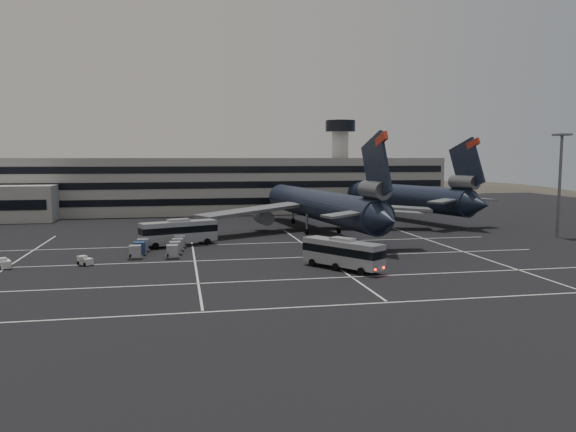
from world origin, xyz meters
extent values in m
plane|color=black|center=(0.00, 0.00, 0.00)|extent=(260.00, 260.00, 0.00)
cube|color=silver|center=(0.00, -22.00, 0.01)|extent=(90.00, 0.25, 0.01)
cube|color=silver|center=(0.00, -10.00, 0.01)|extent=(90.00, 0.25, 0.01)
cube|color=silver|center=(0.00, 4.00, 0.01)|extent=(90.00, 0.25, 0.01)
cube|color=silver|center=(0.00, 18.00, 0.01)|extent=(90.00, 0.25, 0.01)
cube|color=silver|center=(-30.00, 6.00, 0.01)|extent=(0.25, 55.00, 0.01)
cube|color=silver|center=(-6.00, 6.00, 0.01)|extent=(0.25, 55.00, 0.01)
cube|color=silver|center=(12.00, 6.00, 0.01)|extent=(0.25, 55.00, 0.01)
cube|color=silver|center=(34.00, 6.00, 0.01)|extent=(0.25, 55.00, 0.01)
cube|color=gray|center=(0.00, 72.00, 7.00)|extent=(120.00, 18.00, 14.00)
cube|color=black|center=(0.00, 62.95, 3.50)|extent=(118.00, 0.20, 1.60)
cube|color=black|center=(0.00, 62.95, 7.50)|extent=(118.00, 0.20, 1.60)
cube|color=black|center=(0.00, 62.95, 11.20)|extent=(118.00, 0.20, 1.60)
cylinder|color=gray|center=(35.00, 74.00, 11.00)|extent=(4.40, 4.40, 22.00)
cylinder|color=black|center=(35.00, 74.00, 22.50)|extent=(8.00, 8.00, 3.00)
ellipsoid|color=#38332B|center=(-60.00, 170.00, -10.50)|extent=(196.00, 140.00, 32.00)
ellipsoid|color=#38332B|center=(30.00, 170.00, -13.50)|extent=(252.00, 180.00, 44.00)
ellipsoid|color=#38332B|center=(110.00, 170.00, -9.00)|extent=(168.00, 120.00, 24.00)
cylinder|color=slate|center=(58.00, 15.00, 9.00)|extent=(0.50, 0.50, 18.00)
cube|color=slate|center=(58.00, 15.00, 18.10)|extent=(2.40, 2.40, 0.35)
cylinder|color=black|center=(17.93, 29.19, 5.20)|extent=(11.57, 48.32, 5.60)
cone|color=black|center=(14.65, 55.18, 5.20)|extent=(6.12, 5.17, 5.60)
cone|color=black|center=(21.25, 2.89, 5.20)|extent=(5.63, 5.59, 5.04)
cube|color=black|center=(20.81, 6.37, 12.60)|extent=(1.68, 9.46, 10.97)
cube|color=#AA2A16|center=(21.00, 4.88, 16.80)|extent=(0.95, 3.27, 2.24)
cylinder|color=#595B60|center=(20.75, 6.86, 9.30)|extent=(3.43, 6.29, 2.70)
cube|color=slate|center=(16.52, 6.83, 5.80)|extent=(8.14, 5.49, 0.87)
cube|color=slate|center=(24.85, 7.88, 5.80)|extent=(7.75, 3.82, 0.87)
cube|color=slate|center=(5.28, 29.60, 4.40)|extent=(21.89, 15.53, 1.75)
cylinder|color=#595B60|center=(7.88, 32.96, 2.70)|extent=(3.37, 5.79, 2.70)
cube|color=slate|center=(30.08, 32.74, 4.40)|extent=(22.68, 10.94, 1.75)
cylinder|color=#595B60|center=(26.73, 35.34, 2.70)|extent=(3.37, 5.79, 2.70)
cylinder|color=slate|center=(16.01, 44.42, 2.20)|extent=(0.44, 0.44, 3.00)
cylinder|color=black|center=(16.01, 44.42, 0.55)|extent=(0.63, 1.15, 1.10)
cylinder|color=slate|center=(15.01, 26.80, 2.20)|extent=(0.44, 0.44, 3.00)
cylinder|color=black|center=(15.01, 26.80, 0.55)|extent=(0.63, 1.15, 1.10)
cylinder|color=slate|center=(21.35, 27.60, 2.20)|extent=(0.44, 0.44, 3.00)
cylinder|color=black|center=(21.35, 27.60, 0.55)|extent=(0.63, 1.15, 1.10)
cylinder|color=black|center=(40.66, 50.32, 5.20)|extent=(19.27, 47.56, 5.60)
cone|color=black|center=(33.07, 75.39, 5.20)|extent=(6.66, 5.93, 5.60)
cone|color=black|center=(48.34, 24.96, 5.20)|extent=(6.27, 6.25, 5.04)
cube|color=black|center=(47.33, 28.31, 12.60)|extent=(3.22, 9.21, 10.97)
cube|color=#AA2A16|center=(47.76, 26.87, 16.80)|extent=(1.46, 3.25, 2.24)
cylinder|color=#595B60|center=(47.18, 28.78, 9.30)|extent=(4.32, 6.53, 2.70)
cube|color=slate|center=(43.02, 28.05, 5.80)|extent=(8.12, 6.42, 0.87)
cube|color=slate|center=(51.06, 30.48, 5.80)|extent=(7.75, 3.82, 0.87)
cylinder|color=slate|center=(40.66, 50.32, 2.20)|extent=(0.44, 0.44, 3.00)
cylinder|color=black|center=(40.66, 50.32, 0.55)|extent=(0.80, 1.20, 1.10)
cube|color=#989AA0|center=(12.24, -5.44, 2.14)|extent=(8.52, 10.98, 3.13)
cube|color=black|center=(12.24, -5.44, 2.51)|extent=(8.60, 11.07, 0.99)
cube|color=#989AA0|center=(12.24, -5.44, 3.89)|extent=(3.12, 3.53, 0.36)
cylinder|color=black|center=(13.38, -9.51, 0.50)|extent=(0.83, 1.02, 1.00)
cylinder|color=black|center=(15.54, -8.06, 0.50)|extent=(0.83, 1.02, 1.00)
cylinder|color=black|center=(11.15, -6.17, 0.50)|extent=(0.83, 1.02, 1.00)
cylinder|color=black|center=(13.32, -4.72, 0.50)|extent=(0.83, 1.02, 1.00)
cylinder|color=black|center=(8.93, -2.83, 0.50)|extent=(0.83, 1.02, 1.00)
cylinder|color=black|center=(11.10, -1.38, 0.50)|extent=(0.83, 1.02, 1.00)
cube|color=#FF0C05|center=(14.73, -10.69, 0.94)|extent=(0.26, 0.21, 0.23)
cube|color=#FF0C05|center=(16.12, -9.77, 0.94)|extent=(0.26, 0.21, 0.23)
cube|color=#989AA0|center=(-8.13, 17.85, 2.29)|extent=(12.49, 6.84, 3.35)
cube|color=black|center=(-8.13, 17.85, 2.69)|extent=(12.57, 6.92, 1.06)
cube|color=#989AA0|center=(-8.13, 17.85, 4.16)|extent=(3.76, 2.83, 0.39)
cylinder|color=black|center=(-3.61, 18.02, 0.54)|extent=(1.13, 0.70, 1.07)
cylinder|color=black|center=(-4.57, 20.64, 0.54)|extent=(1.13, 0.70, 1.07)
cylinder|color=black|center=(-7.65, 16.54, 0.54)|extent=(1.13, 0.70, 1.07)
cylinder|color=black|center=(-8.61, 19.16, 0.54)|extent=(1.13, 0.70, 1.07)
cylinder|color=black|center=(-11.68, 15.07, 0.54)|extent=(1.13, 0.70, 1.07)
cylinder|color=black|center=(-12.64, 17.69, 0.54)|extent=(1.13, 0.70, 1.07)
cube|color=silver|center=(-30.03, 3.42, 0.57)|extent=(2.09, 2.61, 0.94)
cube|color=silver|center=(-29.82, 2.95, 1.20)|extent=(1.43, 1.33, 0.52)
cylinder|color=black|center=(-30.21, 2.43, 0.29)|extent=(0.45, 0.63, 0.58)
cylinder|color=black|center=(-29.16, 2.90, 0.29)|extent=(0.45, 0.63, 0.58)
cylinder|color=black|center=(-29.85, 4.42, 0.29)|extent=(0.45, 0.63, 0.58)
cube|color=silver|center=(-20.27, 3.77, 0.52)|extent=(2.22, 2.33, 0.85)
cube|color=silver|center=(-19.96, 3.41, 1.09)|extent=(1.35, 1.33, 0.47)
cylinder|color=black|center=(-20.17, 2.85, 0.27)|extent=(0.50, 0.54, 0.53)
cylinder|color=black|center=(-19.38, 3.53, 0.27)|extent=(0.50, 0.54, 0.53)
cylinder|color=black|center=(-21.16, 4.00, 0.27)|extent=(0.50, 0.54, 0.53)
cylinder|color=black|center=(-20.36, 4.68, 0.27)|extent=(0.50, 0.54, 0.53)
cube|color=#2D2D30|center=(-14.13, 7.36, 0.16)|extent=(2.20, 2.47, 0.19)
cylinder|color=black|center=(-14.13, 7.36, 0.10)|extent=(0.10, 0.21, 0.21)
cube|color=gray|center=(-14.13, 7.36, 1.08)|extent=(1.76, 1.76, 1.65)
cube|color=#2D2D30|center=(-9.02, 6.78, 0.16)|extent=(2.20, 2.47, 0.19)
cylinder|color=black|center=(-9.02, 6.78, 0.10)|extent=(0.10, 0.21, 0.21)
cube|color=gray|center=(-9.02, 6.78, 1.08)|extent=(1.76, 1.76, 1.65)
cube|color=#2D2D30|center=(-13.79, 10.43, 0.16)|extent=(2.20, 2.47, 0.19)
cylinder|color=black|center=(-13.79, 10.43, 0.10)|extent=(0.10, 0.21, 0.21)
cube|color=navy|center=(-13.79, 10.43, 1.08)|extent=(1.76, 1.76, 1.65)
cube|color=#2D2D30|center=(-8.67, 9.85, 0.16)|extent=(2.20, 2.47, 0.19)
cylinder|color=black|center=(-8.67, 9.85, 0.10)|extent=(0.10, 0.21, 0.21)
cube|color=gray|center=(-8.67, 9.85, 1.08)|extent=(1.76, 1.76, 1.65)
cube|color=#2D2D30|center=(-13.44, 13.49, 0.16)|extent=(2.20, 2.47, 0.19)
cylinder|color=black|center=(-13.44, 13.49, 0.10)|extent=(0.10, 0.21, 0.21)
cube|color=gray|center=(-13.44, 13.49, 1.08)|extent=(1.76, 1.76, 1.65)
cube|color=#2D2D30|center=(-8.33, 12.92, 0.16)|extent=(2.20, 2.47, 0.19)
cylinder|color=black|center=(-8.33, 12.92, 0.10)|extent=(0.10, 0.21, 0.21)
cube|color=gray|center=(-8.33, 12.92, 1.08)|extent=(1.76, 1.76, 1.65)
cube|color=#2D2D30|center=(-13.09, 16.56, 0.16)|extent=(2.20, 2.47, 0.19)
cylinder|color=black|center=(-13.09, 16.56, 0.10)|extent=(0.10, 0.21, 0.21)
cube|color=navy|center=(-13.09, 16.56, 1.08)|extent=(1.76, 1.76, 1.65)
cube|color=#2D2D30|center=(-7.98, 15.98, 0.16)|extent=(2.20, 2.47, 0.19)
cylinder|color=black|center=(-7.98, 15.98, 0.10)|extent=(0.10, 0.21, 0.21)
cube|color=gray|center=(-7.98, 15.98, 1.08)|extent=(1.76, 1.76, 1.65)
camera|label=1|loc=(-7.91, -72.87, 14.19)|focal=35.00mm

